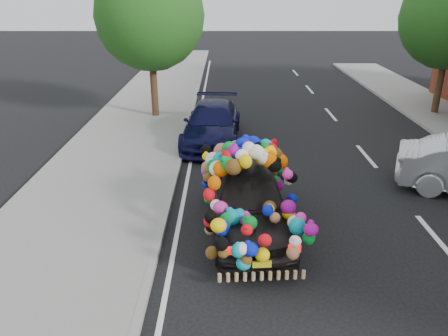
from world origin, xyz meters
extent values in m
plane|color=black|center=(0.00, 0.00, 0.00)|extent=(100.00, 100.00, 0.00)
cube|color=gray|center=(-4.30, 0.00, 0.06)|extent=(4.00, 60.00, 0.12)
cube|color=gray|center=(-2.35, 0.00, 0.07)|extent=(0.15, 60.00, 0.13)
cylinder|color=#332114|center=(-3.80, 9.50, 1.36)|extent=(0.28, 0.28, 2.73)
sphere|color=#184D14|center=(-3.80, 9.50, 4.03)|extent=(4.20, 4.20, 4.20)
cylinder|color=#332114|center=(8.00, 10.00, 1.32)|extent=(0.28, 0.28, 2.64)
imported|color=black|center=(-0.44, 0.47, 0.71)|extent=(1.93, 4.24, 1.41)
cube|color=red|center=(-0.87, -1.65, 0.78)|extent=(0.22, 0.07, 0.14)
cube|color=red|center=(0.26, -1.58, 0.78)|extent=(0.22, 0.07, 0.14)
cube|color=yellow|center=(-0.30, -1.63, 0.48)|extent=(0.34, 0.06, 0.12)
imported|color=black|center=(-1.38, 6.45, 0.66)|extent=(2.15, 4.64, 1.31)
camera|label=1|loc=(-0.98, -8.08, 4.97)|focal=35.00mm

